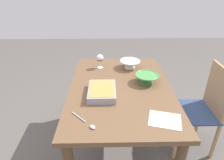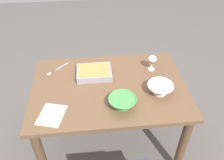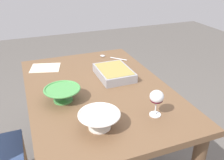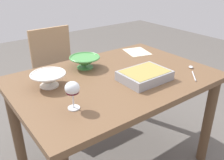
# 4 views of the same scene
# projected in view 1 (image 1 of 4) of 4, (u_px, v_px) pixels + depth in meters

# --- Properties ---
(ground_plane) EXTENTS (8.00, 8.00, 0.00)m
(ground_plane) POSITION_uv_depth(u_px,v_px,m) (119.00, 147.00, 2.14)
(ground_plane) COLOR #5B5651
(dining_table) EXTENTS (1.32, 0.91, 0.75)m
(dining_table) POSITION_uv_depth(u_px,v_px,m) (120.00, 98.00, 1.84)
(dining_table) COLOR brown
(dining_table) RESTS_ON ground_plane
(chair) EXTENTS (0.41, 0.42, 0.91)m
(chair) POSITION_uv_depth(u_px,v_px,m) (202.00, 107.00, 1.96)
(chair) COLOR #334772
(chair) RESTS_ON ground_plane
(wine_glass) EXTENTS (0.08, 0.08, 0.15)m
(wine_glass) POSITION_uv_depth(u_px,v_px,m) (100.00, 59.00, 2.09)
(wine_glass) COLOR white
(wine_glass) RESTS_ON dining_table
(casserole_dish) EXTENTS (0.31, 0.23, 0.06)m
(casserole_dish) POSITION_uv_depth(u_px,v_px,m) (102.00, 91.00, 1.66)
(casserole_dish) COLOR #99999E
(casserole_dish) RESTS_ON dining_table
(mixing_bowl) EXTENTS (0.22, 0.22, 0.09)m
(mixing_bowl) POSITION_uv_depth(u_px,v_px,m) (147.00, 78.00, 1.83)
(mixing_bowl) COLOR #4C994C
(mixing_bowl) RESTS_ON dining_table
(small_bowl) EXTENTS (0.21, 0.21, 0.09)m
(small_bowl) POSITION_uv_depth(u_px,v_px,m) (130.00, 64.00, 2.12)
(small_bowl) COLOR white
(small_bowl) RESTS_ON dining_table
(serving_spoon) EXTENTS (0.19, 0.19, 0.01)m
(serving_spoon) POSITION_uv_depth(u_px,v_px,m) (87.00, 123.00, 1.35)
(serving_spoon) COLOR silver
(serving_spoon) RESTS_ON dining_table
(napkin) EXTENTS (0.23, 0.26, 0.00)m
(napkin) POSITION_uv_depth(u_px,v_px,m) (165.00, 120.00, 1.39)
(napkin) COLOR beige
(napkin) RESTS_ON dining_table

